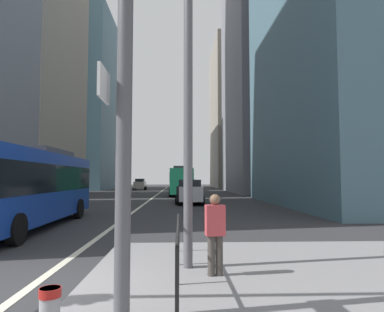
{
  "coord_description": "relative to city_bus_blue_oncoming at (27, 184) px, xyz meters",
  "views": [
    {
      "loc": [
        2.84,
        -6.18,
        2.08
      ],
      "look_at": [
        4.43,
        37.99,
        4.97
      ],
      "focal_mm": 31.38,
      "sensor_mm": 36.0,
      "label": 1
    }
  ],
  "objects": [
    {
      "name": "ground_plane",
      "position": [
        3.48,
        12.09,
        -1.84
      ],
      "size": [
        160.0,
        160.0,
        0.0
      ],
      "primitive_type": "plane",
      "color": "#303033"
    },
    {
      "name": "median_island",
      "position": [
        8.98,
        -8.91,
        -1.76
      ],
      "size": [
        9.0,
        10.0,
        0.15
      ],
      "primitive_type": "cube",
      "color": "gray",
      "rests_on": "ground"
    },
    {
      "name": "lane_centre_line",
      "position": [
        3.48,
        22.09,
        -1.83
      ],
      "size": [
        0.2,
        80.0,
        0.01
      ],
      "primitive_type": "cube",
      "color": "beige",
      "rests_on": "ground"
    },
    {
      "name": "office_tower_left_far",
      "position": [
        -12.52,
        51.18,
        14.27
      ],
      "size": [
        12.35,
        23.34,
        32.21
      ],
      "primitive_type": "cube",
      "color": "slate",
      "rests_on": "ground"
    },
    {
      "name": "office_tower_right_mid",
      "position": [
        20.48,
        34.9,
        19.34
      ],
      "size": [
        13.49,
        19.54,
        42.36
      ],
      "primitive_type": "cube",
      "color": "gray",
      "rests_on": "ground"
    },
    {
      "name": "office_tower_right_far",
      "position": [
        20.48,
        59.39,
        13.95
      ],
      "size": [
        13.57,
        18.46,
        31.58
      ],
      "primitive_type": "cube",
      "color": "gray",
      "rests_on": "ground"
    },
    {
      "name": "city_bus_blue_oncoming",
      "position": [
        0.0,
        0.0,
        0.0
      ],
      "size": [
        2.91,
        10.95,
        3.4
      ],
      "color": "#14389E",
      "rests_on": "ground"
    },
    {
      "name": "city_bus_red_receding",
      "position": [
        6.47,
        25.98,
        -0.0
      ],
      "size": [
        2.75,
        10.76,
        3.4
      ],
      "color": "#198456",
      "rests_on": "ground"
    },
    {
      "name": "city_bus_red_distant",
      "position": [
        6.66,
        44.01,
        0.0
      ],
      "size": [
        2.92,
        11.11,
        3.4
      ],
      "color": "#198456",
      "rests_on": "ground"
    },
    {
      "name": "car_oncoming_mid",
      "position": [
        -0.56,
        44.2,
        -0.85
      ],
      "size": [
        2.1,
        4.41,
        1.94
      ],
      "color": "#B2A899",
      "rests_on": "ground"
    },
    {
      "name": "car_receding_near",
      "position": [
        7.03,
        13.8,
        -0.84
      ],
      "size": [
        2.2,
        4.63,
        1.94
      ],
      "color": "black",
      "rests_on": "ground"
    },
    {
      "name": "car_receding_far",
      "position": [
        7.22,
        12.46,
        -0.85
      ],
      "size": [
        2.19,
        4.23,
        1.94
      ],
      "color": "silver",
      "rests_on": "ground"
    },
    {
      "name": "street_lamp_post",
      "position": [
        6.49,
        -6.72,
        3.45
      ],
      "size": [
        5.5,
        0.32,
        8.0
      ],
      "color": "#56565B",
      "rests_on": "median_island"
    },
    {
      "name": "pedestrian_railing",
      "position": [
        6.28,
        -7.18,
        -0.96
      ],
      "size": [
        0.06,
        4.24,
        0.98
      ],
      "color": "black",
      "rests_on": "median_island"
    },
    {
      "name": "pedestrian_waiting",
      "position": [
        7.02,
        -7.34,
        -0.8
      ],
      "size": [
        0.4,
        0.28,
        1.61
      ],
      "color": "#423D38",
      "rests_on": "median_island"
    }
  ]
}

